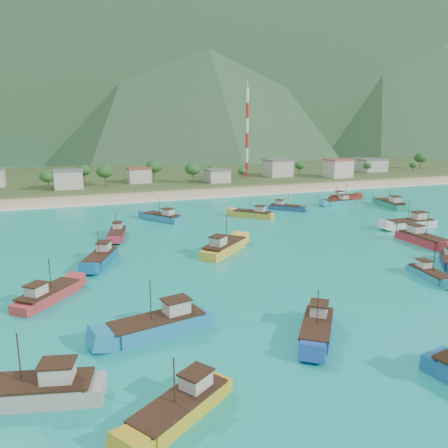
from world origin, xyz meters
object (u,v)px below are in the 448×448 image
object	(u,v)px
boat_22	(117,234)
boat_23	(162,218)
boat_0	(224,248)
boat_3	(411,224)
boat_4	(317,329)
boat_15	(422,240)
boat_25	(253,215)
boat_13	(391,204)
boat_28	(344,198)
boat_7	(182,408)
boat_5	(430,275)
boat_19	(34,392)
boat_20	(101,259)
radio_tower	(247,133)
boat_11	(159,326)
boat_2	(48,296)
boat_10	(339,202)
boat_17	(285,208)

from	to	relation	value
boat_22	boat_23	xyz separation A→B (m)	(12.77, 12.99, 0.12)
boat_0	boat_3	size ratio (longest dim) A/B	0.94
boat_4	boat_15	world-z (taller)	boat_15
boat_25	boat_13	bearing A→B (deg)	-44.93
boat_28	boat_23	bearing A→B (deg)	-82.52
boat_7	boat_0	bearing A→B (deg)	-58.34
boat_25	boat_28	bearing A→B (deg)	-22.05
boat_5	boat_22	size ratio (longest dim) A/B	0.85
boat_3	boat_4	size ratio (longest dim) A/B	1.24
boat_5	boat_7	xyz separation A→B (m)	(-44.70, -17.96, 0.18)
boat_5	boat_19	distance (m)	57.07
boat_7	boat_19	xyz separation A→B (m)	(-11.20, 6.46, 0.15)
boat_3	boat_15	bearing A→B (deg)	147.41
boat_13	boat_4	bearing A→B (deg)	-125.28
boat_5	boat_23	size ratio (longest dim) A/B	0.79
boat_7	boat_23	world-z (taller)	boat_23
boat_20	radio_tower	bearing A→B (deg)	-102.63
boat_7	boat_11	size ratio (longest dim) A/B	0.81
boat_2	boat_11	bearing A→B (deg)	-10.50
boat_7	boat_28	bearing A→B (deg)	-75.51
boat_20	boat_22	world-z (taller)	boat_20
boat_2	boat_10	xyz separation A→B (m)	(81.14, 48.44, -0.05)
boat_11	radio_tower	bearing A→B (deg)	-39.26
boat_0	boat_10	xyz separation A→B (m)	(50.78, 35.55, -0.26)
boat_19	boat_17	bearing A→B (deg)	-27.26
boat_4	radio_tower	bearing A→B (deg)	-73.27
boat_15	boat_4	bearing A→B (deg)	33.74
boat_0	boat_25	size ratio (longest dim) A/B	1.16
boat_4	boat_7	bearing A→B (deg)	61.95
boat_15	boat_28	bearing A→B (deg)	-108.38
boat_2	boat_13	xyz separation A→B (m)	(92.33, 39.01, 0.19)
boat_0	boat_15	world-z (taller)	boat_0
boat_2	boat_17	distance (m)	77.48
boat_3	boat_17	xyz separation A→B (m)	(-16.03, 30.24, -0.29)
boat_10	boat_11	world-z (taller)	boat_11
boat_13	boat_19	world-z (taller)	boat_13
boat_5	boat_22	bearing A→B (deg)	-37.31
boat_19	boat_22	distance (m)	56.70
boat_20	boat_23	bearing A→B (deg)	-97.34
radio_tower	boat_25	size ratio (longest dim) A/B	3.76
boat_7	boat_19	bearing A→B (deg)	27.04
boat_2	boat_4	xyz separation A→B (m)	(28.31, -21.36, -0.01)
boat_3	boat_19	xyz separation A→B (m)	(-78.87, -39.36, -0.07)
boat_3	boat_11	world-z (taller)	boat_3
boat_11	boat_19	bearing A→B (deg)	112.28
boat_23	boat_28	bearing A→B (deg)	-22.68
boat_17	boat_28	size ratio (longest dim) A/B	0.89
boat_3	boat_15	world-z (taller)	boat_3
boat_4	boat_10	bearing A→B (deg)	-89.46
boat_22	boat_7	bearing A→B (deg)	100.88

